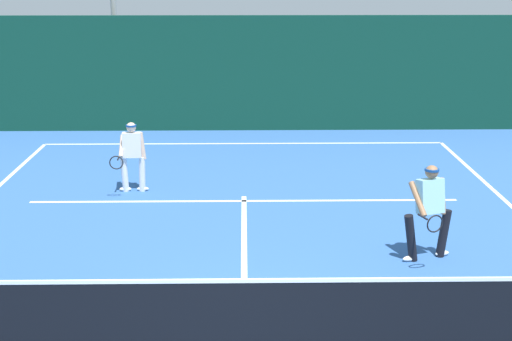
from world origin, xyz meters
TOP-DOWN VIEW (x-y plane):
  - court_line_baseline_far at (0.00, 11.13)m, footprint 10.93×0.10m
  - court_line_service at (0.00, 6.09)m, footprint 8.91×0.10m
  - court_line_centre at (0.00, 3.20)m, footprint 0.10×6.40m
  - tennis_net at (0.00, 0.00)m, footprint 11.97×0.09m
  - player_near at (3.05, 2.97)m, footprint 0.90×0.93m
  - player_far at (-2.40, 6.82)m, footprint 0.71×0.87m
  - back_fence_windscreen at (0.00, 12.85)m, footprint 22.82×0.12m

SIDE VIEW (x-z plane):
  - court_line_baseline_far at x=0.00m, z-range 0.00..0.01m
  - court_line_service at x=0.00m, z-range 0.00..0.01m
  - court_line_centre at x=0.00m, z-range 0.00..0.01m
  - tennis_net at x=0.00m, z-range -0.04..1.07m
  - player_far at x=-2.40m, z-range 0.07..1.60m
  - player_near at x=3.05m, z-range 0.08..1.71m
  - back_fence_windscreen at x=0.00m, z-range 0.00..3.36m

